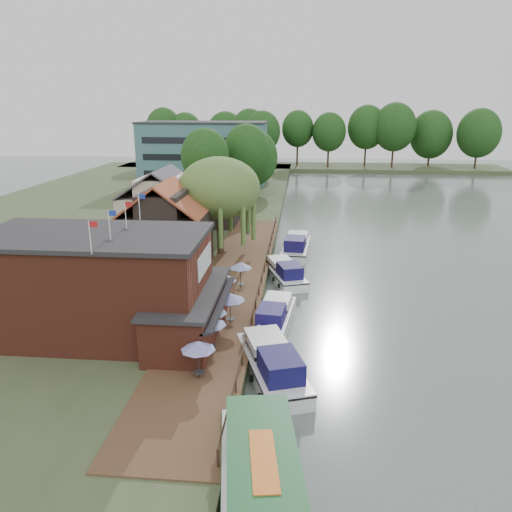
{
  "coord_description": "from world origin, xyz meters",
  "views": [
    {
      "loc": [
        -1.92,
        -32.3,
        16.56
      ],
      "look_at": [
        -6.0,
        12.0,
        3.0
      ],
      "focal_mm": 35.0,
      "sensor_mm": 36.0,
      "label": 1
    }
  ],
  "objects_px": {
    "cottage_c": "(211,193)",
    "cruiser_2": "(285,270)",
    "cruiser_1": "(275,312)",
    "umbrella_1": "(210,334)",
    "umbrella_2": "(212,322)",
    "pub": "(123,285)",
    "cruiser_0": "(272,359)",
    "umbrella_3": "(230,308)",
    "swan": "(239,476)",
    "umbrella_0": "(199,360)",
    "umbrella_4": "(224,288)",
    "tour_boat": "(265,499)",
    "hotel_block": "(204,152)",
    "umbrella_5": "(241,275)",
    "cottage_a": "(166,226)",
    "willow": "(220,207)",
    "cottage_b": "(163,205)",
    "cruiser_3": "(296,244)"
  },
  "relations": [
    {
      "from": "cottage_c",
      "to": "cruiser_2",
      "type": "bearing_deg",
      "value": -60.86
    },
    {
      "from": "cruiser_1",
      "to": "cruiser_2",
      "type": "distance_m",
      "value": 10.45
    },
    {
      "from": "umbrella_1",
      "to": "umbrella_2",
      "type": "xyz_separation_m",
      "value": [
        -0.18,
        1.88,
        0.0
      ]
    },
    {
      "from": "pub",
      "to": "cruiser_0",
      "type": "height_order",
      "value": "pub"
    },
    {
      "from": "cruiser_2",
      "to": "umbrella_1",
      "type": "bearing_deg",
      "value": -122.76
    },
    {
      "from": "cottage_c",
      "to": "umbrella_3",
      "type": "distance_m",
      "value": 32.84
    },
    {
      "from": "umbrella_2",
      "to": "swan",
      "type": "xyz_separation_m",
      "value": [
        3.34,
        -12.11,
        -2.07
      ]
    },
    {
      "from": "umbrella_0",
      "to": "umbrella_4",
      "type": "bearing_deg",
      "value": 91.73
    },
    {
      "from": "swan",
      "to": "tour_boat",
      "type": "bearing_deg",
      "value": -62.49
    },
    {
      "from": "umbrella_1",
      "to": "cruiser_2",
      "type": "xyz_separation_m",
      "value": [
        4.22,
        17.19,
        -1.22
      ]
    },
    {
      "from": "hotel_block",
      "to": "umbrella_5",
      "type": "xyz_separation_m",
      "value": [
        14.97,
        -61.46,
        -4.86
      ]
    },
    {
      "from": "cottage_a",
      "to": "cottage_c",
      "type": "distance_m",
      "value": 19.03
    },
    {
      "from": "willow",
      "to": "umbrella_0",
      "type": "xyz_separation_m",
      "value": [
        2.85,
        -25.64,
        -3.93
      ]
    },
    {
      "from": "hotel_block",
      "to": "umbrella_4",
      "type": "distance_m",
      "value": 66.44
    },
    {
      "from": "cottage_a",
      "to": "umbrella_2",
      "type": "distance_m",
      "value": 17.25
    },
    {
      "from": "hotel_block",
      "to": "umbrella_3",
      "type": "height_order",
      "value": "hotel_block"
    },
    {
      "from": "cottage_b",
      "to": "umbrella_4",
      "type": "bearing_deg",
      "value": -61.98
    },
    {
      "from": "umbrella_4",
      "to": "cruiser_2",
      "type": "height_order",
      "value": "umbrella_4"
    },
    {
      "from": "cruiser_1",
      "to": "umbrella_0",
      "type": "bearing_deg",
      "value": -105.0
    },
    {
      "from": "cottage_b",
      "to": "cruiser_3",
      "type": "xyz_separation_m",
      "value": [
        15.62,
        -0.89,
        -4.05
      ]
    },
    {
      "from": "cruiser_1",
      "to": "umbrella_1",
      "type": "bearing_deg",
      "value": -113.56
    },
    {
      "from": "pub",
      "to": "umbrella_4",
      "type": "distance_m",
      "value": 8.96
    },
    {
      "from": "tour_boat",
      "to": "willow",
      "type": "bearing_deg",
      "value": 93.42
    },
    {
      "from": "cottage_c",
      "to": "umbrella_0",
      "type": "xyz_separation_m",
      "value": [
        6.35,
        -39.64,
        -2.96
      ]
    },
    {
      "from": "umbrella_3",
      "to": "swan",
      "type": "distance_m",
      "value": 14.91
    },
    {
      "from": "cruiser_1",
      "to": "umbrella_2",
      "type": "bearing_deg",
      "value": -123.46
    },
    {
      "from": "hotel_block",
      "to": "tour_boat",
      "type": "xyz_separation_m",
      "value": [
        18.93,
        -86.09,
        -5.73
      ]
    },
    {
      "from": "umbrella_1",
      "to": "cruiser_0",
      "type": "relative_size",
      "value": 0.24
    },
    {
      "from": "cottage_a",
      "to": "umbrella_2",
      "type": "bearing_deg",
      "value": -64.8
    },
    {
      "from": "pub",
      "to": "umbrella_3",
      "type": "relative_size",
      "value": 8.42
    },
    {
      "from": "cruiser_0",
      "to": "umbrella_4",
      "type": "bearing_deg",
      "value": 97.01
    },
    {
      "from": "hotel_block",
      "to": "cottage_b",
      "type": "bearing_deg",
      "value": -85.03
    },
    {
      "from": "pub",
      "to": "umbrella_5",
      "type": "bearing_deg",
      "value": 53.84
    },
    {
      "from": "cruiser_1",
      "to": "cruiser_3",
      "type": "distance_m",
      "value": 19.67
    },
    {
      "from": "cruiser_0",
      "to": "cruiser_3",
      "type": "height_order",
      "value": "cruiser_0"
    },
    {
      "from": "umbrella_4",
      "to": "umbrella_3",
      "type": "bearing_deg",
      "value": -74.86
    },
    {
      "from": "umbrella_2",
      "to": "umbrella_4",
      "type": "bearing_deg",
      "value": 92.12
    },
    {
      "from": "cruiser_3",
      "to": "cottage_b",
      "type": "bearing_deg",
      "value": -179.05
    },
    {
      "from": "hotel_block",
      "to": "cottage_a",
      "type": "relative_size",
      "value": 2.95
    },
    {
      "from": "willow",
      "to": "umbrella_5",
      "type": "height_order",
      "value": "willow"
    },
    {
      "from": "cottage_a",
      "to": "cottage_b",
      "type": "distance_m",
      "value": 10.44
    },
    {
      "from": "umbrella_0",
      "to": "cruiser_3",
      "type": "xyz_separation_m",
      "value": [
        5.27,
        29.76,
        -1.09
      ]
    },
    {
      "from": "cottage_a",
      "to": "willow",
      "type": "relative_size",
      "value": 0.82
    },
    {
      "from": "cruiser_3",
      "to": "swan",
      "type": "xyz_separation_m",
      "value": [
        -2.04,
        -36.6,
        -0.98
      ]
    },
    {
      "from": "cottage_b",
      "to": "swan",
      "type": "relative_size",
      "value": 21.82
    },
    {
      "from": "cottage_b",
      "to": "umbrella_0",
      "type": "bearing_deg",
      "value": -71.34
    },
    {
      "from": "swan",
      "to": "umbrella_5",
      "type": "bearing_deg",
      "value": 96.74
    },
    {
      "from": "tour_boat",
      "to": "cottage_b",
      "type": "bearing_deg",
      "value": 101.89
    },
    {
      "from": "umbrella_3",
      "to": "cruiser_2",
      "type": "height_order",
      "value": "umbrella_3"
    },
    {
      "from": "cruiser_0",
      "to": "cruiser_3",
      "type": "xyz_separation_m",
      "value": [
        1.1,
        27.33,
        -0.01
      ]
    }
  ]
}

